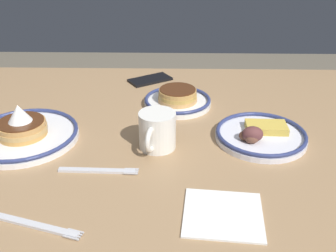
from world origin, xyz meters
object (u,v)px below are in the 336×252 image
at_px(plate_far_companion, 23,132).
at_px(cell_phone, 150,80).
at_px(plate_near_main, 260,135).
at_px(coffee_mug, 157,130).
at_px(fork_near, 99,171).
at_px(plate_center_pancakes, 178,99).
at_px(paper_napkin, 223,214).
at_px(fork_far, 36,225).

distance_m(plate_far_companion, cell_phone, 0.51).
distance_m(plate_near_main, coffee_mug, 0.27).
bearing_deg(plate_near_main, fork_near, 21.36).
distance_m(plate_far_companion, fork_near, 0.26).
xyz_separation_m(plate_near_main, coffee_mug, (0.26, 0.04, 0.03)).
height_order(plate_near_main, plate_center_pancakes, same).
bearing_deg(cell_phone, plate_near_main, 94.53).
bearing_deg(coffee_mug, plate_center_pancakes, -101.50).
xyz_separation_m(plate_near_main, plate_center_pancakes, (0.21, -0.20, 0.00)).
distance_m(coffee_mug, paper_napkin, 0.29).
bearing_deg(paper_napkin, cell_phone, -75.27).
bearing_deg(plate_near_main, plate_far_companion, 1.09).
height_order(plate_center_pancakes, cell_phone, plate_center_pancakes).
bearing_deg(fork_far, coffee_mug, -126.28).
bearing_deg(fork_near, cell_phone, -98.23).
xyz_separation_m(plate_near_main, paper_napkin, (0.12, 0.29, -0.01)).
xyz_separation_m(plate_near_main, plate_far_companion, (0.60, 0.01, 0.01)).
relative_size(cell_phone, paper_napkin, 0.96).
relative_size(plate_center_pancakes, paper_napkin, 1.34).
relative_size(fork_near, fork_far, 0.96).
bearing_deg(plate_near_main, paper_napkin, 66.82).
height_order(plate_far_companion, fork_far, plate_far_companion).
xyz_separation_m(paper_napkin, fork_far, (0.35, 0.04, 0.00)).
bearing_deg(paper_napkin, plate_far_companion, -30.06).
height_order(coffee_mug, cell_phone, coffee_mug).
distance_m(plate_far_companion, paper_napkin, 0.55).
bearing_deg(cell_phone, plate_far_companion, 21.77).
relative_size(coffee_mug, fork_far, 0.64).
distance_m(plate_near_main, plate_center_pancakes, 0.29).
distance_m(coffee_mug, cell_phone, 0.45).
bearing_deg(fork_near, coffee_mug, -138.96).
bearing_deg(paper_napkin, fork_far, 6.36).
height_order(plate_near_main, fork_near, plate_near_main).
xyz_separation_m(plate_near_main, cell_phone, (0.31, -0.40, -0.01)).
bearing_deg(coffee_mug, plate_far_companion, -5.05).
bearing_deg(coffee_mug, plate_near_main, -170.89).
relative_size(coffee_mug, fork_near, 0.67).
relative_size(paper_napkin, fork_near, 0.83).
bearing_deg(plate_center_pancakes, paper_napkin, 99.95).
bearing_deg(plate_far_companion, plate_near_main, -178.91).
bearing_deg(cell_phone, coffee_mug, 63.18).
xyz_separation_m(plate_center_pancakes, plate_far_companion, (0.39, 0.22, 0.00)).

